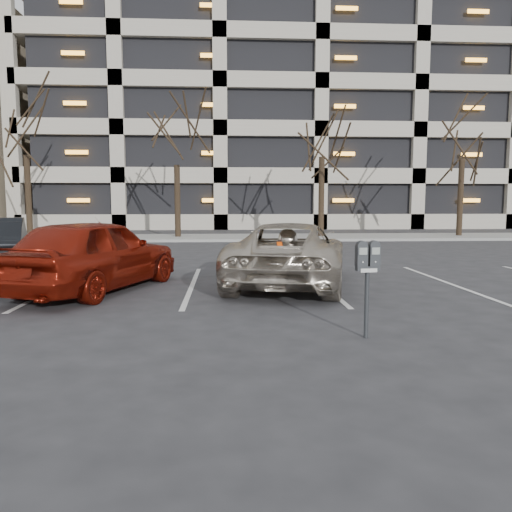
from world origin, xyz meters
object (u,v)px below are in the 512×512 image
object	(u,v)px
tree_a	(24,102)
parking_meter	(367,265)
car_red	(94,254)
suv_silver	(290,254)
tree_c	(323,106)
tree_b	(176,119)
tree_d	(464,111)

from	to	relation	value
tree_a	parking_meter	distance (m)	21.89
car_red	suv_silver	bearing A→B (deg)	-152.31
tree_c	car_red	size ratio (longest dim) A/B	2.02
tree_a	tree_b	bearing A→B (deg)	0.00
tree_b	tree_c	size ratio (longest dim) A/B	0.89
car_red	tree_d	bearing A→B (deg)	-115.03
tree_d	car_red	size ratio (longest dim) A/B	1.98
tree_a	tree_c	size ratio (longest dim) A/B	1.00
tree_b	suv_silver	world-z (taller)	tree_b
car_red	tree_b	bearing A→B (deg)	-71.18
tree_c	car_red	distance (m)	16.99
tree_d	parking_meter	xyz separation A→B (m)	(-9.85, -18.04, -5.27)
tree_a	parking_meter	xyz separation A→B (m)	(11.15, -18.04, -5.43)
tree_c	tree_b	bearing A→B (deg)	180.00
tree_a	tree_b	world-z (taller)	tree_a
tree_d	suv_silver	world-z (taller)	tree_d
tree_a	suv_silver	size ratio (longest dim) A/B	1.70
tree_b	tree_d	world-z (taller)	tree_d
parking_meter	car_red	world-z (taller)	car_red
tree_b	suv_silver	size ratio (longest dim) A/B	1.51
tree_b	car_red	size ratio (longest dim) A/B	1.81
tree_d	suv_silver	size ratio (longest dim) A/B	1.65
tree_a	parking_meter	size ratio (longest dim) A/B	7.08
car_red	tree_c	bearing A→B (deg)	-97.05
tree_a	tree_c	xyz separation A→B (m)	(14.00, 0.00, -0.02)
tree_b	parking_meter	bearing A→B (deg)	-77.03
suv_silver	tree_d	bearing A→B (deg)	-113.46
tree_a	car_red	size ratio (longest dim) A/B	2.03
tree_c	parking_meter	bearing A→B (deg)	-98.97
tree_a	tree_d	distance (m)	21.00
tree_b	tree_c	distance (m)	7.03
tree_a	suv_silver	distance (m)	18.33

